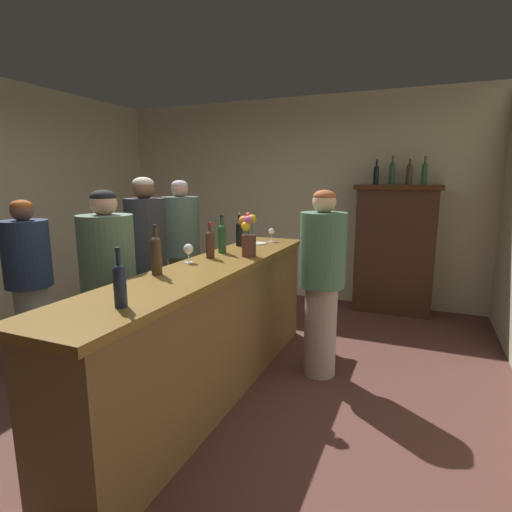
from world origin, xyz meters
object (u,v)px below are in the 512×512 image
object	(u,v)px
wine_bottle_merlot	(222,237)
display_bottle_midright	(424,172)
wine_glass_mid	(188,249)
bartender	(322,277)
wine_bottle_pinot	(210,243)
wine_bottle_chardonnay	(156,253)
wine_bottle_riesling	(239,232)
patron_in_grey	(147,263)
wine_bottle_rose	(120,283)
display_bottle_center	(409,173)
patron_in_navy	(109,288)
display_bottle_midleft	(392,172)
wine_glass_front	(271,233)
patron_by_cabinet	(182,251)
bar_counter	(211,330)
patron_near_entrance	(29,281)
display_cabinet	(395,247)
display_bottle_left	(376,174)
cheese_plate	(259,243)
flower_arrangement	(248,235)

from	to	relation	value
wine_bottle_merlot	display_bottle_midright	size ratio (longest dim) A/B	0.98
wine_glass_mid	bartender	xyz separation A→B (m)	(0.88, 0.62, -0.27)
wine_bottle_pinot	wine_bottle_chardonnay	world-z (taller)	wine_bottle_chardonnay
wine_bottle_riesling	patron_in_grey	distance (m)	0.88
wine_bottle_rose	display_bottle_center	world-z (taller)	display_bottle_center
wine_glass_mid	patron_in_navy	distance (m)	0.64
display_bottle_midleft	wine_bottle_chardonnay	bearing A→B (deg)	-111.77
wine_glass_front	patron_in_grey	distance (m)	1.26
wine_bottle_pinot	patron_in_navy	bearing A→B (deg)	-134.87
display_bottle_center	patron_by_cabinet	world-z (taller)	display_bottle_center
bar_counter	patron_in_navy	xyz separation A→B (m)	(-0.67, -0.31, 0.33)
display_bottle_center	patron_by_cabinet	size ratio (longest dim) A/B	0.19
patron_in_navy	patron_near_entrance	bearing A→B (deg)	147.53
display_bottle_center	patron_in_grey	distance (m)	3.18
wine_bottle_riesling	wine_bottle_pinot	bearing A→B (deg)	-86.42
wine_bottle_pinot	bar_counter	bearing A→B (deg)	-62.41
wine_bottle_chardonnay	patron_in_navy	size ratio (longest dim) A/B	0.21
wine_bottle_rose	display_bottle_midright	world-z (taller)	display_bottle_midright
display_cabinet	patron_in_grey	bearing A→B (deg)	-130.12
patron_near_entrance	wine_glass_mid	bearing A→B (deg)	11.38
patron_in_navy	bar_counter	bearing A→B (deg)	-4.59
patron_in_grey	patron_near_entrance	distance (m)	0.96
wine_bottle_riesling	wine_glass_front	size ratio (longest dim) A/B	2.28
display_cabinet	wine_bottle_rose	distance (m)	3.81
display_cabinet	display_bottle_left	size ratio (longest dim) A/B	5.20
display_bottle_center	display_cabinet	bearing A→B (deg)	180.00
cheese_plate	patron_in_grey	size ratio (longest dim) A/B	0.09
display_bottle_midleft	display_bottle_center	distance (m)	0.20
wine_bottle_riesling	wine_bottle_rose	bearing A→B (deg)	-82.53
wine_glass_front	bartender	world-z (taller)	bartender
bartender	patron_in_grey	bearing A→B (deg)	25.28
display_bottle_left	cheese_plate	bearing A→B (deg)	-119.52
flower_arrangement	patron_in_grey	world-z (taller)	patron_in_grey
display_cabinet	patron_near_entrance	world-z (taller)	display_cabinet
wine_glass_front	patron_by_cabinet	xyz separation A→B (m)	(-0.95, -0.18, -0.23)
display_cabinet	bartender	world-z (taller)	display_cabinet
wine_bottle_rose	patron_in_grey	size ratio (longest dim) A/B	0.18
display_cabinet	display_bottle_left	distance (m)	0.92
display_bottle_center	display_bottle_left	bearing A→B (deg)	180.00
display_cabinet	patron_near_entrance	bearing A→B (deg)	-133.09
wine_bottle_pinot	patron_in_grey	size ratio (longest dim) A/B	0.17
wine_bottle_chardonnay	bartender	xyz separation A→B (m)	(0.86, 1.04, -0.32)
display_bottle_left	display_bottle_midleft	bearing A→B (deg)	-0.00
patron_in_navy	bartender	bearing A→B (deg)	5.19
cheese_plate	patron_in_grey	world-z (taller)	patron_in_grey
wine_bottle_riesling	cheese_plate	distance (m)	0.25
display_bottle_left	patron_near_entrance	distance (m)	3.88
cheese_plate	patron_in_navy	bearing A→B (deg)	-115.17
bar_counter	display_cabinet	world-z (taller)	display_cabinet
display_cabinet	wine_bottle_rose	size ratio (longest dim) A/B	5.30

